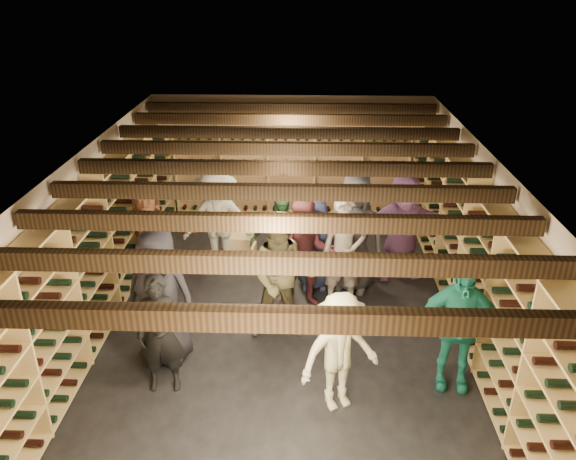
% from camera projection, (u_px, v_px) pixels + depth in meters
% --- Properties ---
extents(ground, '(8.00, 8.00, 0.00)m').
position_uv_depth(ground, '(284.00, 313.00, 8.29)').
color(ground, black).
rests_on(ground, ground).
extents(walls, '(5.52, 8.02, 2.40)m').
position_uv_depth(walls, '(284.00, 241.00, 7.79)').
color(walls, '#C2AF97').
rests_on(walls, ground).
extents(ceiling, '(5.50, 8.00, 0.01)m').
position_uv_depth(ceiling, '(284.00, 158.00, 7.28)').
color(ceiling, beige).
rests_on(ceiling, walls).
extents(ceiling_joists, '(5.40, 7.12, 0.18)m').
position_uv_depth(ceiling_joists, '(284.00, 168.00, 7.34)').
color(ceiling_joists, black).
rests_on(ceiling_joists, ground).
extents(wine_rack_left, '(0.32, 7.50, 2.15)m').
position_uv_depth(wine_rack_left, '(102.00, 246.00, 7.91)').
color(wine_rack_left, tan).
rests_on(wine_rack_left, ground).
extents(wine_rack_right, '(0.32, 7.50, 2.15)m').
position_uv_depth(wine_rack_right, '(469.00, 251.00, 7.76)').
color(wine_rack_right, tan).
rests_on(wine_rack_right, ground).
extents(wine_rack_back, '(4.70, 0.30, 2.15)m').
position_uv_depth(wine_rack_back, '(291.00, 163.00, 11.31)').
color(wine_rack_back, tan).
rests_on(wine_rack_back, ground).
extents(crate_stack_left, '(0.53, 0.37, 0.51)m').
position_uv_depth(crate_stack_left, '(240.00, 249.00, 9.66)').
color(crate_stack_left, tan).
rests_on(crate_stack_left, ground).
extents(crate_stack_right, '(0.59, 0.50, 0.68)m').
position_uv_depth(crate_stack_right, '(345.00, 249.00, 9.46)').
color(crate_stack_right, tan).
rests_on(crate_stack_right, ground).
extents(crate_loose, '(0.56, 0.43, 0.17)m').
position_uv_depth(crate_loose, '(313.00, 243.00, 10.22)').
color(crate_loose, tan).
rests_on(crate_loose, ground).
extents(person_0, '(0.96, 0.69, 1.84)m').
position_uv_depth(person_0, '(161.00, 298.00, 6.96)').
color(person_0, black).
rests_on(person_0, ground).
extents(person_1, '(0.60, 0.43, 1.54)m').
position_uv_depth(person_1, '(161.00, 334.00, 6.52)').
color(person_1, black).
rests_on(person_1, ground).
extents(person_2, '(0.93, 0.74, 1.83)m').
position_uv_depth(person_2, '(283.00, 277.00, 7.43)').
color(person_2, brown).
rests_on(person_2, ground).
extents(person_3, '(1.10, 0.90, 1.48)m').
position_uv_depth(person_3, '(340.00, 353.00, 6.25)').
color(person_3, beige).
rests_on(person_3, ground).
extents(person_4, '(1.03, 0.52, 1.69)m').
position_uv_depth(person_4, '(457.00, 326.00, 6.54)').
color(person_4, '#1A7867').
rests_on(person_4, ground).
extents(person_5, '(1.62, 0.79, 1.68)m').
position_uv_depth(person_5, '(149.00, 232.00, 8.88)').
color(person_5, brown).
rests_on(person_5, ground).
extents(person_6, '(0.75, 0.51, 1.48)m').
position_uv_depth(person_6, '(316.00, 244.00, 8.71)').
color(person_6, '#22284B').
rests_on(person_6, ground).
extents(person_7, '(0.64, 0.42, 1.75)m').
position_uv_depth(person_7, '(344.00, 253.00, 8.16)').
color(person_7, gray).
rests_on(person_7, ground).
extents(person_8, '(0.88, 0.70, 1.73)m').
position_uv_depth(person_8, '(306.00, 255.00, 8.11)').
color(person_8, '#481E22').
rests_on(person_8, ground).
extents(person_9, '(1.19, 0.70, 1.81)m').
position_uv_depth(person_9, '(218.00, 221.00, 9.12)').
color(person_9, '#A09F92').
rests_on(person_9, ground).
extents(person_10, '(1.00, 0.51, 1.64)m').
position_uv_depth(person_10, '(281.00, 243.00, 8.57)').
color(person_10, '#264B29').
rests_on(person_10, ground).
extents(person_11, '(1.72, 0.79, 1.79)m').
position_uv_depth(person_11, '(403.00, 227.00, 8.93)').
color(person_11, '#905B97').
rests_on(person_11, ground).
extents(person_12, '(1.07, 0.85, 1.90)m').
position_uv_depth(person_12, '(354.00, 233.00, 8.59)').
color(person_12, '#36353A').
rests_on(person_12, ground).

